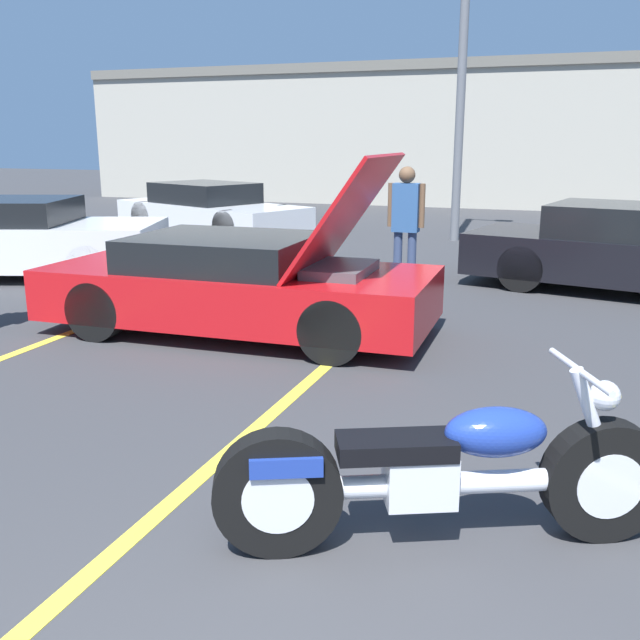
# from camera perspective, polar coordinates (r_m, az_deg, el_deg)

# --- Properties ---
(parking_stripe_middle) EXTENTS (0.12, 5.42, 0.01)m
(parking_stripe_middle) POSITION_cam_1_polar(r_m,az_deg,el_deg) (4.71, -9.53, -12.23)
(parking_stripe_middle) COLOR yellow
(parking_stripe_middle) RESTS_ON ground
(far_building) EXTENTS (32.00, 4.20, 4.40)m
(far_building) POSITION_cam_1_polar(r_m,az_deg,el_deg) (24.27, 18.99, 14.17)
(far_building) COLOR #B2AD9E
(far_building) RESTS_ON ground
(light_pole) EXTENTS (1.21, 0.28, 6.83)m
(light_pole) POSITION_cam_1_polar(r_m,az_deg,el_deg) (15.34, 11.71, 20.41)
(light_pole) COLOR slate
(light_pole) RESTS_ON ground
(motorcycle) EXTENTS (2.25, 1.18, 0.97)m
(motorcycle) POSITION_cam_1_polar(r_m,az_deg,el_deg) (3.84, 9.86, -12.04)
(motorcycle) COLOR black
(motorcycle) RESTS_ON ground
(show_car_hood_open) EXTENTS (4.27, 1.87, 1.95)m
(show_car_hood_open) POSITION_cam_1_polar(r_m,az_deg,el_deg) (7.85, -6.37, 2.86)
(show_car_hood_open) COLOR red
(show_car_hood_open) RESTS_ON ground
(parked_car_left_row) EXTENTS (4.64, 3.14, 1.19)m
(parked_car_left_row) POSITION_cam_1_polar(r_m,az_deg,el_deg) (12.10, -23.05, 6.00)
(parked_car_left_row) COLOR white
(parked_car_left_row) RESTS_ON ground
(parked_car_mid_left_row) EXTENTS (5.04, 3.45, 1.14)m
(parked_car_mid_left_row) POSITION_cam_1_polar(r_m,az_deg,el_deg) (16.22, -8.83, 8.72)
(parked_car_mid_left_row) COLOR white
(parked_car_mid_left_row) RESTS_ON ground
(spectator_near_motorcycle) EXTENTS (0.52, 0.23, 1.73)m
(spectator_near_motorcycle) POSITION_cam_1_polar(r_m,az_deg,el_deg) (10.00, 6.88, 8.12)
(spectator_near_motorcycle) COLOR #38476B
(spectator_near_motorcycle) RESTS_ON ground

